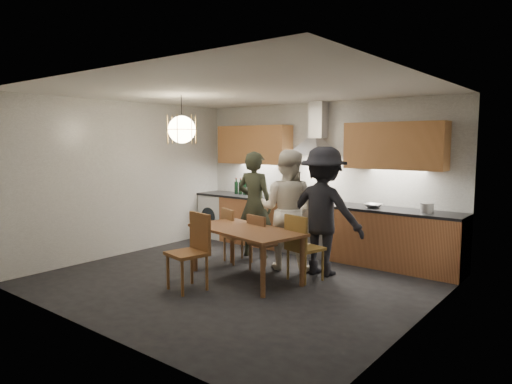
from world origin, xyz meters
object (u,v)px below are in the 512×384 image
Objects in this scene: mixing_bowl at (373,206)px; wine_bottles at (247,187)px; person_mid at (287,210)px; chair_front at (193,246)px; person_right at (323,211)px; stock_pot at (427,208)px; dining_table at (246,234)px; chair_back_left at (233,232)px; person_left at (255,205)px.

mixing_bowl is 2.64m from wine_bottles.
person_mid is 2.91× the size of wine_bottles.
person_mid is at bearing 86.67° from chair_front.
person_right is at bearing -24.52° from wine_bottles.
stock_pot is at bearing 1.81° from mixing_bowl.
chair_back_left reaches higher than dining_table.
person_mid is 2.04m from wine_bottles.
dining_table is 0.85m from person_mid.
mixing_bowl is at bearing -178.19° from stock_pot.
person_mid is at bearing -132.96° from mixing_bowl.
person_left is 0.95× the size of person_right.
person_left reaches higher than chair_front.
wine_bottles is at bearing 177.43° from mixing_bowl.
chair_back_left is at bearing 154.28° from dining_table.
mixing_bowl is at bearing -148.02° from person_mid.
wine_bottles is (-0.88, 0.87, 0.17)m from person_left.
person_left reaches higher than stock_pot.
chair_back_left is 1.41× the size of wine_bottles.
chair_back_left is 0.49× the size of person_left.
dining_table is 6.71× the size of mixing_bowl.
person_mid reaches higher than mixing_bowl.
stock_pot is (2.57, 0.78, 0.08)m from person_left.
wine_bottles reaches higher than chair_front.
chair_front is at bearing -117.86° from mixing_bowl.
dining_table is 1.01× the size of person_mid.
person_right is at bearing 172.22° from person_mid.
person_mid reaches higher than chair_back_left.
person_mid is (0.42, 1.56, 0.33)m from chair_front.
person_left is 1.91m from mixing_bowl.
dining_table is at bearing 83.94° from chair_front.
chair_front is (-0.25, -0.78, -0.06)m from dining_table.
person_right is at bearing 167.00° from person_left.
person_left is 9.40× the size of stock_pot.
chair_back_left is 0.47× the size of person_right.
dining_table is 2.09× the size of chair_back_left.
person_left is at bearing -10.29° from person_right.
chair_front is 1.61× the size of wine_bottles.
mixing_bowl is (1.78, 1.26, 0.43)m from chair_back_left.
dining_table is 1.18m from person_right.
mixing_bowl is 1.44× the size of stock_pot.
dining_table is at bearing 165.14° from chair_back_left.
person_right reaches higher than stock_pot.
person_mid is at bearing 157.35° from person_left.
chair_back_left is (-0.68, 0.52, -0.13)m from dining_table.
person_right is 3.00× the size of wine_bottles.
wine_bottles is (-1.29, 2.67, 0.48)m from chair_front.
person_left reaches higher than wine_bottles.
chair_back_left is 0.88× the size of chair_front.
chair_back_left is 0.64m from person_left.
person_left is 1.25m from wine_bottles.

